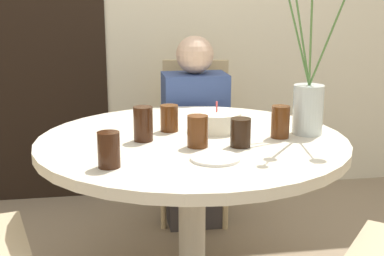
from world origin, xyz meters
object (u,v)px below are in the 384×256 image
(side_plate, at_px, (215,158))
(drink_glass_3, at_px, (169,118))
(flower_vase, at_px, (310,80))
(drink_glass_2, at_px, (199,131))
(drink_glass_5, at_px, (280,122))
(chair_near_front, at_px, (195,131))
(person_boy, at_px, (195,138))
(drink_glass_1, at_px, (109,150))
(drink_glass_4, at_px, (241,133))
(birthday_cake, at_px, (217,121))
(drink_glass_0, at_px, (143,124))

(side_plate, bearing_deg, drink_glass_3, 104.39)
(flower_vase, relative_size, drink_glass_2, 6.19)
(drink_glass_2, relative_size, drink_glass_3, 1.09)
(side_plate, distance_m, drink_glass_5, 0.40)
(chair_near_front, height_order, person_boy, person_boy)
(drink_glass_2, distance_m, person_boy, 0.94)
(chair_near_front, bearing_deg, side_plate, -85.97)
(drink_glass_3, distance_m, drink_glass_5, 0.45)
(chair_near_front, distance_m, drink_glass_1, 1.36)
(flower_vase, bearing_deg, drink_glass_3, 165.52)
(drink_glass_5, xyz_separation_m, person_boy, (-0.20, 0.82, -0.28))
(drink_glass_1, bearing_deg, flower_vase, 20.60)
(flower_vase, bearing_deg, side_plate, -147.59)
(drink_glass_3, bearing_deg, drink_glass_5, -22.63)
(drink_glass_5, relative_size, person_boy, 0.12)
(flower_vase, bearing_deg, person_boy, 112.76)
(side_plate, xyz_separation_m, drink_glass_4, (0.12, 0.14, 0.05))
(chair_near_front, distance_m, flower_vase, 1.08)
(flower_vase, height_order, drink_glass_5, flower_vase)
(drink_glass_4, bearing_deg, drink_glass_2, 171.14)
(birthday_cake, height_order, drink_glass_1, birthday_cake)
(chair_near_front, distance_m, person_boy, 0.16)
(birthday_cake, bearing_deg, person_boy, 88.06)
(side_plate, relative_size, person_boy, 0.17)
(chair_near_front, height_order, drink_glass_4, chair_near_front)
(flower_vase, distance_m, drink_glass_2, 0.51)
(drink_glass_1, bearing_deg, chair_near_front, 68.05)
(drink_glass_4, bearing_deg, drink_glass_1, -161.15)
(drink_glass_2, bearing_deg, drink_glass_0, 149.13)
(drink_glass_5, bearing_deg, drink_glass_1, -158.41)
(chair_near_front, height_order, drink_glass_0, chair_near_front)
(drink_glass_3, xyz_separation_m, drink_glass_4, (0.23, -0.28, -0.00))
(chair_near_front, xyz_separation_m, drink_glass_0, (-0.36, -0.93, 0.28))
(side_plate, relative_size, drink_glass_5, 1.37)
(drink_glass_1, bearing_deg, drink_glass_3, 60.10)
(drink_glass_3, bearing_deg, drink_glass_2, -72.73)
(chair_near_front, bearing_deg, flower_vase, -61.82)
(person_boy, bearing_deg, drink_glass_3, -108.68)
(flower_vase, height_order, drink_glass_4, flower_vase)
(flower_vase, height_order, side_plate, flower_vase)
(birthday_cake, distance_m, drink_glass_1, 0.61)
(drink_glass_5, bearing_deg, person_boy, 103.92)
(side_plate, distance_m, drink_glass_3, 0.43)
(birthday_cake, relative_size, drink_glass_4, 1.91)
(flower_vase, xyz_separation_m, drink_glass_2, (-0.47, -0.11, -0.16))
(drink_glass_0, relative_size, person_boy, 0.13)
(flower_vase, height_order, drink_glass_1, flower_vase)
(birthday_cake, bearing_deg, drink_glass_5, -33.60)
(birthday_cake, height_order, drink_glass_5, drink_glass_5)
(birthday_cake, distance_m, drink_glass_2, 0.25)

